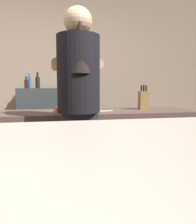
# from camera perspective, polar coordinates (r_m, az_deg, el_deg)

# --- Properties ---
(wall_back) EXTENTS (5.20, 0.10, 2.70)m
(wall_back) POSITION_cam_1_polar(r_m,az_deg,el_deg) (3.59, -10.41, 9.98)
(wall_back) COLOR gray
(wall_back) RESTS_ON ground
(prep_counter) EXTENTS (2.10, 0.60, 0.88)m
(prep_counter) POSITION_cam_1_polar(r_m,az_deg,el_deg) (2.31, -0.60, -10.66)
(prep_counter) COLOR brown
(prep_counter) RESTS_ON ground
(back_shelf) EXTENTS (0.92, 0.36, 1.12)m
(back_shelf) POSITION_cam_1_polar(r_m,az_deg,el_deg) (3.35, -12.47, -3.39)
(back_shelf) COLOR #343A3D
(back_shelf) RESTS_ON ground
(bartender) EXTENTS (0.43, 0.52, 1.75)m
(bartender) POSITION_cam_1_polar(r_m,az_deg,el_deg) (1.73, -5.13, 2.76)
(bartender) COLOR #302A3C
(bartender) RESTS_ON ground
(knife_block) EXTENTS (0.10, 0.08, 0.27)m
(knife_block) POSITION_cam_1_polar(r_m,az_deg,el_deg) (2.44, 12.02, 3.18)
(knife_block) COLOR olive
(knife_block) RESTS_ON prep_counter
(mixing_bowl) EXTENTS (0.20, 0.20, 0.05)m
(mixing_bowl) POSITION_cam_1_polar(r_m,az_deg,el_deg) (2.09, -8.71, 0.56)
(mixing_bowl) COLOR #D1512C
(mixing_bowl) RESTS_ON prep_counter
(chefs_knife) EXTENTS (0.24, 0.11, 0.01)m
(chefs_knife) POSITION_cam_1_polar(r_m,az_deg,el_deg) (2.19, 1.10, 0.28)
(chefs_knife) COLOR silver
(chefs_knife) RESTS_ON prep_counter
(bottle_hot_sauce) EXTENTS (0.05, 0.05, 0.24)m
(bottle_hot_sauce) POSITION_cam_1_polar(r_m,az_deg,el_deg) (3.37, -17.70, 7.62)
(bottle_hot_sauce) COLOR #395E98
(bottle_hot_sauce) RESTS_ON back_shelf
(bottle_vinegar) EXTENTS (0.06, 0.06, 0.23)m
(bottle_vinegar) POSITION_cam_1_polar(r_m,az_deg,el_deg) (3.29, -6.18, 7.86)
(bottle_vinegar) COLOR #C8C57A
(bottle_vinegar) RESTS_ON back_shelf
(bottle_soy) EXTENTS (0.05, 0.05, 0.18)m
(bottle_soy) POSITION_cam_1_polar(r_m,az_deg,el_deg) (3.30, -18.55, 7.21)
(bottle_soy) COLOR black
(bottle_soy) RESTS_ON back_shelf
(bottle_olive_oil) EXTENTS (0.07, 0.07, 0.24)m
(bottle_olive_oil) POSITION_cam_1_polar(r_m,az_deg,el_deg) (3.35, -15.77, 7.71)
(bottle_olive_oil) COLOR black
(bottle_olive_oil) RESTS_ON back_shelf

